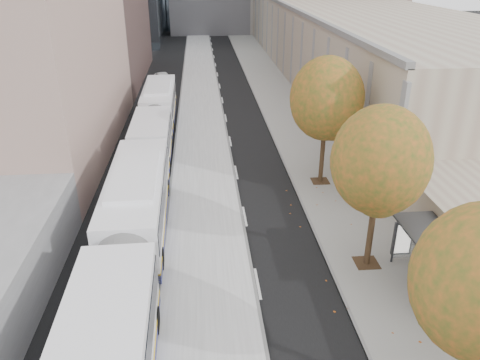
{
  "coord_description": "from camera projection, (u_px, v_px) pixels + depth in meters",
  "views": [
    {
      "loc": [
        -3.86,
        -4.57,
        12.89
      ],
      "look_at": [
        -1.96,
        17.47,
        2.5
      ],
      "focal_mm": 35.0,
      "sensor_mm": 36.0,
      "label": 1
    }
  ],
  "objects": [
    {
      "name": "bus_near",
      "position": [
        128.0,
        246.0,
        20.21
      ],
      "size": [
        3.12,
        18.97,
        3.15
      ],
      "rotation": [
        0.0,
        0.0,
        0.02
      ],
      "color": "white",
      "rests_on": "ground"
    },
    {
      "name": "sidewalk",
      "position": [
        291.0,
        119.0,
        41.76
      ],
      "size": [
        4.75,
        150.0,
        0.08
      ],
      "primitive_type": "cube",
      "color": "gray",
      "rests_on": "ground"
    },
    {
      "name": "tree_c",
      "position": [
        380.0,
        161.0,
        19.67
      ],
      "size": [
        4.2,
        4.2,
        7.28
      ],
      "color": "#2D2212",
      "rests_on": "sidewalk"
    },
    {
      "name": "bus_platform",
      "position": [
        201.0,
        121.0,
        41.13
      ],
      "size": [
        4.25,
        150.0,
        0.15
      ],
      "primitive_type": "cube",
      "color": "#B0B0B0",
      "rests_on": "ground"
    },
    {
      "name": "bus_shelter",
      "position": [
        438.0,
        247.0,
        19.3
      ],
      "size": [
        1.9,
        4.4,
        2.53
      ],
      "color": "#383A3F",
      "rests_on": "sidewalk"
    },
    {
      "name": "building_tan",
      "position": [
        333.0,
        29.0,
        67.11
      ],
      "size": [
        18.0,
        92.0,
        8.0
      ],
      "primitive_type": "cube",
      "color": "gray",
      "rests_on": "ground"
    },
    {
      "name": "bus_far",
      "position": [
        157.0,
        115.0,
        37.62
      ],
      "size": [
        2.79,
        17.66,
        2.94
      ],
      "rotation": [
        0.0,
        0.0,
        0.01
      ],
      "color": "white",
      "rests_on": "ground"
    },
    {
      "name": "tree_d",
      "position": [
        327.0,
        99.0,
        27.69
      ],
      "size": [
        4.4,
        4.4,
        7.6
      ],
      "color": "#2D2212",
      "rests_on": "sidewalk"
    },
    {
      "name": "distant_car",
      "position": [
        163.0,
        79.0,
        53.0
      ],
      "size": [
        2.72,
        4.53,
        1.45
      ],
      "primitive_type": "imported",
      "rotation": [
        0.0,
        0.0,
        0.25
      ],
      "color": "white",
      "rests_on": "ground"
    }
  ]
}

